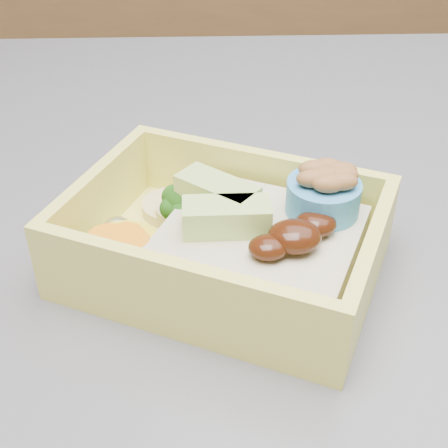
{
  "coord_description": "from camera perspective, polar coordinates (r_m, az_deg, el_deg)",
  "views": [
    {
      "loc": [
        -0.17,
        -0.41,
        1.17
      ],
      "look_at": [
        -0.16,
        -0.11,
        0.96
      ],
      "focal_mm": 50.0,
      "sensor_mm": 36.0,
      "label": 1
    }
  ],
  "objects": [
    {
      "name": "bento_box",
      "position": [
        0.38,
        0.96,
        -1.47
      ],
      "size": [
        0.22,
        0.19,
        0.07
      ],
      "rotation": [
        0.0,
        0.0,
        -0.42
      ],
      "color": "#EBE561",
      "rests_on": "island"
    }
  ]
}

